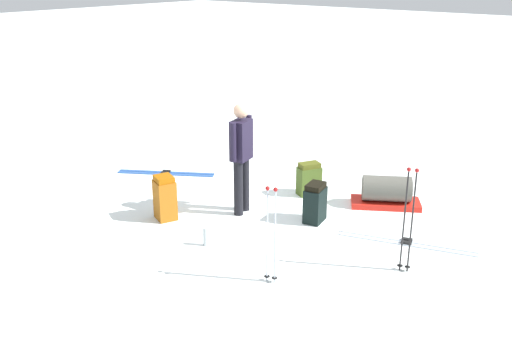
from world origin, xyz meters
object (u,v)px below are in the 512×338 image
Objects in this scene: skier_standing at (241,153)px; backpack_large_dark at (315,203)px; ski_pair_far at (407,243)px; ski_poles_planted_far at (271,230)px; thermos_bottle at (206,237)px; ski_pair_near at (166,173)px; gear_sled at (386,192)px; backpack_small_spare at (165,198)px; ski_poles_planted_near at (409,215)px; backpack_bright at (309,179)px.

skier_standing is 2.87× the size of backpack_large_dark.
ski_poles_planted_far is (0.83, 1.96, 0.67)m from ski_pair_far.
thermos_bottle is at bearing -8.99° from ski_poles_planted_far.
thermos_bottle is at bearing 106.49° from skier_standing.
gear_sled is (-3.78, -1.16, 0.21)m from ski_pair_near.
backpack_large_dark is (-3.23, 0.02, 0.28)m from ski_pair_near.
ski_pair_far is 6.97× the size of thermos_bottle.
backpack_small_spare is at bearing 137.39° from ski_pair_near.
ski_pair_far is 1.42m from backpack_large_dark.
skier_standing is at bearing -40.24° from ski_poles_planted_far.
ski_pair_near is (2.18, -0.44, -0.94)m from skier_standing.
skier_standing is 2.73m from ski_poles_planted_near.
ski_poles_planted_near is 2.67m from thermos_bottle.
backpack_large_dark is 1.30m from gear_sled.
gear_sled is at bearing -163.62° from backpack_bright.
ski_poles_planted_near is at bearing 177.67° from skier_standing.
thermos_bottle is (0.05, 2.40, -0.14)m from backpack_bright.
ski_poles_planted_near reaches higher than backpack_small_spare.
ski_poles_planted_far reaches higher than backpack_bright.
backpack_bright reaches higher than thermos_bottle.
backpack_bright is at bearing -107.27° from skier_standing.
backpack_bright is at bearing -17.52° from ski_pair_far.
skier_standing is 1.49× the size of gear_sled.
thermos_bottle is (1.26, 2.76, -0.09)m from gear_sled.
thermos_bottle is at bearing 65.51° from gear_sled.
backpack_bright is 2.74m from ski_poles_planted_near.
backpack_large_dark is at bearing -114.16° from thermos_bottle.
ski_poles_planted_near is (-2.33, 1.36, 0.48)m from backpack_bright.
gear_sled is at bearing -114.94° from backpack_large_dark.
ski_pair_near is 4.24m from ski_poles_planted_far.
backpack_bright is 2.90m from ski_poles_planted_far.
ski_pair_near is 2.70m from backpack_bright.
ski_poles_planted_far reaches higher than ski_pair_far.
skier_standing reaches higher than backpack_bright.
backpack_small_spare is at bearing -13.69° from thermos_bottle.
ski_poles_planted_near is 1.19× the size of gear_sled.
backpack_large_dark is 1.08× the size of backpack_bright.
skier_standing is 1.07× the size of ski_pair_near.
ski_pair_far is (-2.43, -0.60, -0.94)m from skier_standing.
backpack_bright is 2.10× the size of thermos_bottle.
ski_pair_far is at bearing 129.65° from gear_sled.
thermos_bottle reaches higher than ski_pair_near.
skier_standing reaches higher than backpack_small_spare.
backpack_small_spare reaches higher than ski_pair_far.
backpack_large_dark is 0.52× the size of gear_sled.
ski_poles_planted_far is at bearing 168.83° from backpack_small_spare.
ski_pair_far is 2.69× the size of backpack_small_spare.
ski_poles_planted_far is at bearing 154.58° from ski_pair_near.
ski_poles_planted_far reaches higher than ski_pair_near.
skier_standing is 0.94× the size of ski_pair_far.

